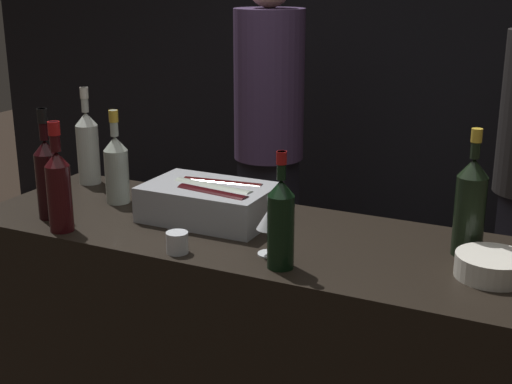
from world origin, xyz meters
TOP-DOWN VIEW (x-y plane):
  - wall_back_chalkboard at (0.00, 2.60)m, footprint 6.40×0.06m
  - bar_counter at (0.00, 0.31)m, footprint 1.84×0.62m
  - ice_bin_with_bottles at (-0.17, 0.35)m, footprint 0.41×0.27m
  - bowl_white at (0.72, 0.28)m, footprint 0.19×0.19m
  - wine_glass at (0.13, 0.16)m, footprint 0.07×0.07m
  - candle_votive at (-0.12, 0.06)m, footprint 0.06×0.06m
  - red_wine_bottle_tall at (-0.54, 0.06)m, footprint 0.08×0.08m
  - champagne_bottle at (0.63, 0.41)m, footprint 0.09×0.09m
  - red_wine_bottle_burgundy at (0.19, 0.09)m, footprint 0.07×0.07m
  - rose_wine_bottle at (-0.55, 0.37)m, footprint 0.08×0.08m
  - white_wine_bottle at (-0.79, 0.52)m, footprint 0.08×0.08m
  - red_wine_bottle_black_foil at (-0.65, 0.14)m, footprint 0.08×0.08m
  - person_blond_tee at (-0.57, 1.67)m, footprint 0.35×0.35m

SIDE VIEW (x-z plane):
  - bar_counter at x=0.00m, z-range 0.00..0.96m
  - candle_votive at x=-0.12m, z-range 0.96..1.02m
  - bowl_white at x=0.72m, z-range 0.96..1.02m
  - person_blond_tee at x=-0.57m, z-range 0.11..1.88m
  - ice_bin_with_bottles at x=-0.17m, z-range 0.96..1.09m
  - wine_glass at x=0.13m, z-range 0.99..1.13m
  - rose_wine_bottle at x=-0.55m, z-range 0.93..1.25m
  - red_wine_bottle_burgundy at x=0.19m, z-range 0.93..1.26m
  - red_wine_bottle_tall at x=-0.54m, z-range 0.93..1.28m
  - red_wine_bottle_black_foil at x=-0.65m, z-range 0.92..1.29m
  - white_wine_bottle at x=-0.79m, z-range 0.92..1.29m
  - champagne_bottle at x=0.63m, z-range 0.93..1.29m
  - wall_back_chalkboard at x=0.00m, z-range 0.00..2.80m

